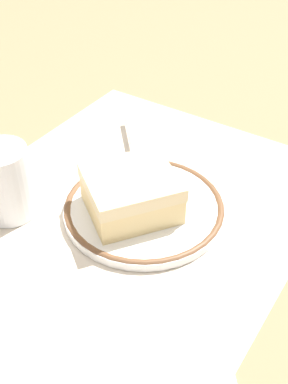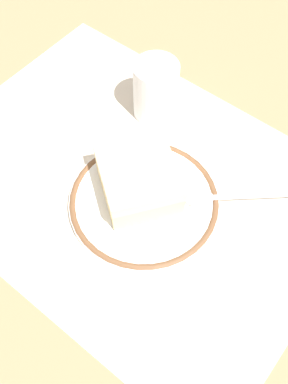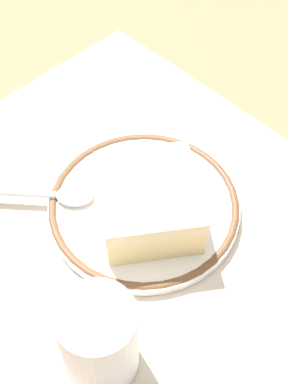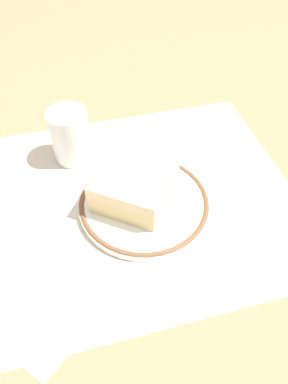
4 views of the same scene
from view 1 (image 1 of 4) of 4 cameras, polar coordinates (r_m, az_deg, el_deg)
The scene contains 7 objects.
ground_plane at distance 0.57m, azimuth -3.40°, elevation -3.80°, with size 2.40×2.40×0.00m, color #9E7551.
placemat at distance 0.57m, azimuth -3.41°, elevation -3.74°, with size 0.53×0.39×0.00m, color beige.
plate at distance 0.58m, azimuth -0.00°, elevation -1.83°, with size 0.19×0.19×0.01m.
cake_slice at distance 0.55m, azimuth -1.52°, elevation -0.13°, with size 0.13×0.13×0.05m.
spoon at distance 0.65m, azimuth -1.04°, elevation 4.40°, with size 0.13×0.11×0.01m.
cup at distance 0.58m, azimuth -15.86°, elevation 0.67°, with size 0.06×0.06×0.09m.
napkin at distance 0.46m, azimuth 0.94°, elevation -17.86°, with size 0.13×0.14×0.00m, color white.
Camera 1 is at (-0.33, -0.25, 0.39)m, focal length 45.52 mm.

